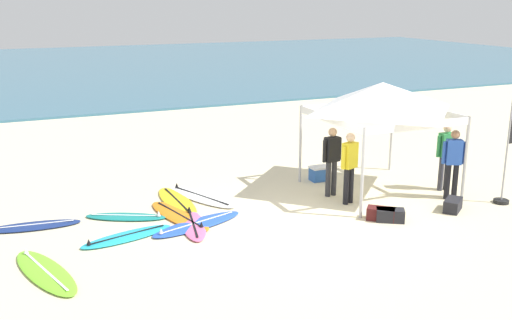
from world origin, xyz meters
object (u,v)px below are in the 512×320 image
Objects in this scene: surfboard_white at (201,197)px; person_green at (446,152)px; surfboard_teal at (126,217)px; surfboard_blue at (197,224)px; surfboard_yellow at (177,201)px; cooler_box at (319,173)px; person_blue at (453,160)px; banner_flag at (512,138)px; gear_bag_on_sand at (453,205)px; surfboard_lime at (45,272)px; surfboard_orange at (179,216)px; surfboard_navy at (32,226)px; person_yellow at (349,163)px; surfboard_pink at (193,224)px; person_black at (332,157)px; canopy_tent at (382,97)px; surfboard_cyan at (127,236)px; gear_bag_near_tent at (381,214)px; gear_bag_by_pole at (390,215)px.

surfboard_white is 6.20m from person_green.
surfboard_blue is at bearing -39.03° from surfboard_teal.
cooler_box is (3.99, 0.20, 0.16)m from surfboard_yellow.
surfboard_white is at bearing 155.72° from person_blue.
gear_bag_on_sand is at bearing 178.25° from banner_flag.
surfboard_orange is at bearing 30.34° from surfboard_lime.
surfboard_navy is 1.18× the size of person_yellow.
surfboard_lime is 1.01× the size of surfboard_orange.
person_green is at bearing -1.65° from surfboard_pink.
surfboard_navy is 1.18× the size of person_blue.
person_green is 1.76m from gear_bag_on_sand.
person_yellow is 2.53m from gear_bag_on_sand.
person_green is 2.75m from person_yellow.
surfboard_white is 1.36× the size of person_yellow.
surfboard_teal is at bearing -172.16° from cooler_box.
gear_bag_on_sand is (2.00, -2.06, -0.85)m from person_black.
person_yellow is at bearing -1.13° from surfboard_blue.
surfboard_yellow is 0.97m from surfboard_orange.
person_green reaches higher than gear_bag_on_sand.
surfboard_lime is (-8.10, -1.55, -2.35)m from canopy_tent.
surfboard_teal is (0.23, 1.13, 0.00)m from surfboard_cyan.
surfboard_yellow is 0.97× the size of surfboard_white.
gear_bag_on_sand is at bearing -63.43° from cooler_box.
person_blue is 3.42× the size of cooler_box.
surfboard_teal is 5.37m from cooler_box.
surfboard_navy is at bearing 158.21° from surfboard_blue.
surfboard_teal is 3.65× the size of cooler_box.
cooler_box is at bearing 21.90° from surfboard_lime.
surfboard_white is (-4.27, 1.23, -2.35)m from canopy_tent.
gear_bag_near_tent is (6.98, -0.20, 0.10)m from surfboard_lime.
surfboard_navy is 9.32m from gear_bag_on_sand.
person_blue is 2.56m from gear_bag_near_tent.
gear_bag_by_pole reaches higher than surfboard_teal.
person_green reaches higher than gear_bag_by_pole.
canopy_tent is at bearing 4.59° from surfboard_cyan.
surfboard_lime is 1.40× the size of person_black.
banner_flag reaches higher than surfboard_white.
person_green reaches higher than surfboard_blue.
cooler_box is at bearing 85.99° from gear_bag_near_tent.
gear_bag_on_sand reaches higher than surfboard_cyan.
gear_bag_by_pole is (7.19, -2.75, 0.10)m from surfboard_navy.
surfboard_lime is 10.50m from banner_flag.
canopy_tent is 1.47× the size of surfboard_cyan.
surfboard_lime is 7.10m from person_black.
gear_bag_by_pole is (-2.22, -0.64, -0.85)m from person_blue.
banner_flag is at bearing -9.48° from surfboard_cyan.
gear_bag_by_pole is at bearing -2.74° from surfboard_lime.
banner_flag is at bearing -11.94° from surfboard_pink.
person_green is at bearing 26.52° from gear_bag_by_pole.
surfboard_yellow is at bearing 89.35° from surfboard_blue.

